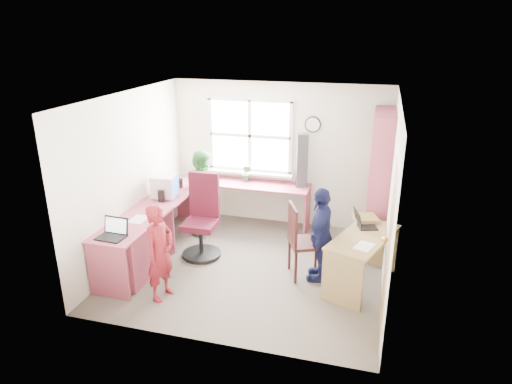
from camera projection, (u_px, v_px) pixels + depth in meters
The scene contains 19 objects.
room at pixel (254, 184), 6.16m from camera, with size 3.64×3.44×2.44m.
l_desk at pixel (156, 236), 6.41m from camera, with size 2.38×2.95×0.75m.
right_desk at pixel (363, 250), 5.88m from camera, with size 0.95×1.34×0.70m.
bookshelf at pixel (379, 184), 6.81m from camera, with size 0.30×1.02×2.10m.
swivel_chair at pixel (202, 221), 6.71m from camera, with size 0.59×0.59×1.23m.
wooden_chair at pixel (301, 238), 6.09m from camera, with size 0.59×0.59×1.03m.
crt_monitor at pixel (165, 186), 6.96m from camera, with size 0.38×0.34×0.35m.
laptop_left at pixel (113, 232), 5.69m from camera, with size 0.35×0.30×0.23m.
laptop_right at pixel (363, 222), 6.10m from camera, with size 0.36×0.39×0.23m.
speaker_a at pixel (161, 196), 6.82m from camera, with size 0.11×0.11×0.18m.
speaker_b at pixel (179, 183), 7.39m from camera, with size 0.10×0.10×0.16m.
cd_tower at pixel (302, 160), 7.35m from camera, with size 0.21×0.20×0.88m.
game_box at pixel (365, 219), 6.27m from camera, with size 0.40×0.40×0.06m.
paper_a at pixel (139, 219), 6.21m from camera, with size 0.22×0.30×0.00m.
paper_b at pixel (364, 246), 5.55m from camera, with size 0.27×0.32×0.00m.
potted_plant at pixel (246, 173), 7.67m from camera, with size 0.16×0.13×0.29m, color #2E7436.
person_red at pixel (160, 253), 5.58m from camera, with size 0.45×0.30×1.24m, color maroon.
person_green at pixel (204, 192), 7.43m from camera, with size 0.67×0.52×1.38m, color #327E33.
person_navy at pixel (321, 234), 6.00m from camera, with size 0.76×0.32×1.30m, color #14173F.
Camera 1 is at (1.58, -5.51, 3.23)m, focal length 32.00 mm.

